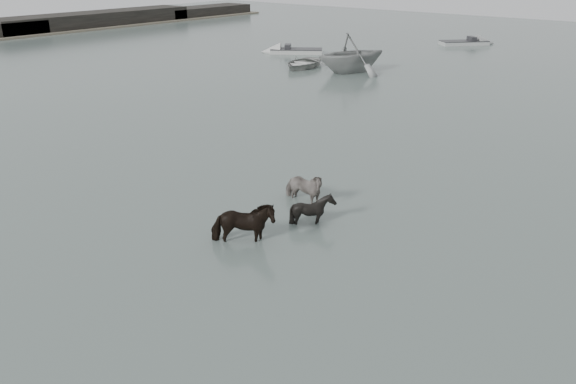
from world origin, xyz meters
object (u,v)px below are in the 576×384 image
at_px(pony_black, 313,205).
at_px(rowboat_lead, 303,61).
at_px(pony_pinto, 303,183).
at_px(pony_dark, 243,219).

relative_size(pony_black, rowboat_lead, 0.29).
height_order(pony_pinto, rowboat_lead, pony_pinto).
bearing_deg(pony_dark, pony_pinto, 33.59).
xyz_separation_m(pony_dark, rowboat_lead, (-15.80, 22.94, -0.34)).
bearing_deg(pony_pinto, pony_dark, -176.23).
relative_size(pony_dark, pony_black, 1.26).
bearing_deg(rowboat_lead, pony_dark, -67.22).
relative_size(pony_pinto, pony_black, 1.31).
relative_size(pony_dark, rowboat_lead, 0.37).
height_order(pony_black, rowboat_lead, pony_black).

